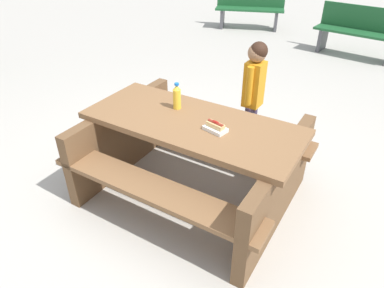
{
  "coord_description": "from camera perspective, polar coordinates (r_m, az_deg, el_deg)",
  "views": [
    {
      "loc": [
        0.66,
        -2.41,
        2.14
      ],
      "look_at": [
        0.0,
        0.0,
        0.52
      ],
      "focal_mm": 32.93,
      "sensor_mm": 36.0,
      "label": 1
    }
  ],
  "objects": [
    {
      "name": "park_bench_near",
      "position": [
        8.54,
        9.36,
        20.97
      ],
      "size": [
        1.53,
        0.51,
        0.85
      ],
      "color": "#1E592D",
      "rests_on": "ground"
    },
    {
      "name": "soda_bottle",
      "position": [
        3.02,
        -2.45,
        7.63
      ],
      "size": [
        0.07,
        0.07,
        0.23
      ],
      "color": "yellow",
      "rests_on": "picnic_table"
    },
    {
      "name": "park_bench_mid",
      "position": [
        7.21,
        25.51,
        16.23
      ],
      "size": [
        1.54,
        0.96,
        0.85
      ],
      "color": "#1E592D",
      "rests_on": "ground"
    },
    {
      "name": "hotdog_tray",
      "position": [
        2.72,
        3.81,
        2.75
      ],
      "size": [
        0.21,
        0.18,
        0.08
      ],
      "color": "white",
      "rests_on": "picnic_table"
    },
    {
      "name": "ground_plane",
      "position": [
        3.29,
        0.0,
        -7.71
      ],
      "size": [
        30.0,
        30.0,
        0.0
      ],
      "primitive_type": "plane",
      "color": "#B7B2A8",
      "rests_on": "ground"
    },
    {
      "name": "child_in_coat",
      "position": [
        3.56,
        10.03,
        9.43
      ],
      "size": [
        0.21,
        0.28,
        1.18
      ],
      "color": "#3F334C",
      "rests_on": "ground"
    },
    {
      "name": "picnic_table",
      "position": [
        3.02,
        0.0,
        -1.28
      ],
      "size": [
        2.11,
        1.84,
        0.75
      ],
      "color": "brown",
      "rests_on": "ground"
    }
  ]
}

